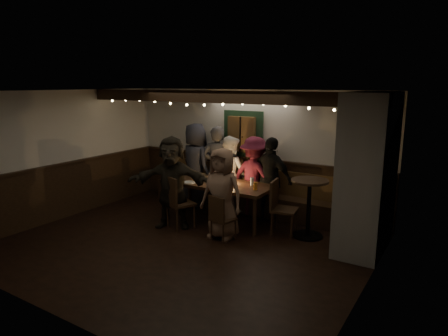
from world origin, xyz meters
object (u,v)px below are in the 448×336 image
Objects in this scene: chair_near_right at (220,216)px; person_b at (217,167)px; person_d at (254,176)px; person_e at (271,179)px; person_c at (230,174)px; chair_near_left at (176,199)px; dining_table at (219,186)px; person_g at (222,193)px; person_f at (172,182)px; high_top at (309,201)px; person_a at (196,164)px; chair_end at (280,204)px.

chair_near_right is 2.02m from person_b.
person_e reaches higher than person_d.
person_c is 0.97× the size of person_e.
person_d is (0.87, 1.51, 0.25)m from chair_near_left.
dining_table is at bearing 104.42° from person_b.
chair_near_left is 1.96m from person_e.
person_f is at bearing -179.47° from person_g.
chair_near_right is at bearing -140.28° from high_top.
person_a is 1.49m from person_d.
person_f is (-1.40, -1.42, 0.04)m from person_e.
person_d is at bearing 59.92° from chair_near_left.
chair_near_left is at bearing -176.70° from person_g.
chair_near_right is 1.64m from person_d.
dining_table is 1.35× the size of person_g.
dining_table is 0.91m from person_b.
person_c is (0.89, 0.04, -0.11)m from person_a.
person_e is at bearing 156.17° from person_b.
person_f is at bearing 62.81° from person_d.
person_e is (0.41, -0.05, 0.01)m from person_d.
person_f is at bearing 93.08° from person_c.
dining_table reaches higher than chair_near_right.
dining_table is 2.68× the size of chair_near_right.
chair_end is at bearing -165.25° from high_top.
chair_near_right is 0.50× the size of person_g.
person_d is at bearing 142.16° from chair_end.
chair_end is at bearing 24.64° from chair_near_left.
chair_near_left is 1.57m from person_c.
chair_near_right is 0.49× the size of person_e.
person_f is at bearing 161.09° from chair_near_left.
person_a is at bearing 136.61° from chair_near_right.
person_g is (1.04, -1.45, -0.10)m from person_b.
person_g is at bearing 101.05° from person_d.
high_top is at bearing 30.76° from person_g.
person_b is 1.12× the size of person_g.
chair_end is 2.01m from person_b.
person_b reaches higher than high_top.
person_f is (-0.99, -1.46, 0.05)m from person_d.
person_a is at bearing 147.34° from dining_table.
dining_table is at bearing 49.68° from person_e.
high_top is 2.08m from person_c.
high_top is (1.84, 0.13, -0.05)m from dining_table.
person_b is 1.50m from person_f.
person_d is 1.02× the size of person_g.
person_f reaches higher than person_g.
person_g is at bearing 89.50° from person_e.
person_d is at bearing 91.79° from person_g.
person_e is (1.00, -0.07, 0.02)m from person_c.
person_a is (-1.66, 1.57, 0.47)m from chair_near_right.
high_top is at bearing 164.81° from person_e.
person_a reaches higher than chair_end.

